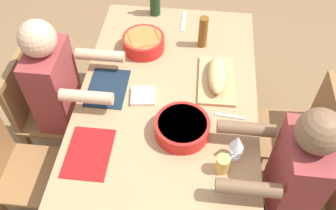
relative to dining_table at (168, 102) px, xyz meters
name	(u,v)px	position (x,y,z in m)	size (l,w,h in m)	color
ground_plane	(168,159)	(0.00, 0.00, -0.66)	(8.00, 8.00, 0.00)	brown
dining_table	(168,102)	(0.00, 0.00, 0.00)	(1.69, 1.05, 0.74)	#A87F56
chair_near_center	(42,109)	(0.00, -0.85, -0.18)	(0.40, 0.40, 0.85)	olive
diner_near_center	(61,89)	(0.00, -0.67, 0.04)	(0.41, 0.53, 1.20)	#2D2D38
chair_near_right	(16,169)	(0.47, -0.85, -0.18)	(0.40, 0.40, 0.85)	olive
chair_far_right	(311,198)	(0.47, 0.85, -0.18)	(0.40, 0.40, 0.85)	olive
diner_far_right	(287,176)	(0.47, 0.67, 0.04)	(0.41, 0.53, 1.20)	#2D2D38
chair_far_center	(301,131)	(0.00, 0.85, -0.18)	(0.40, 0.40, 0.85)	olive
serving_bowl_greens	(182,127)	(0.28, 0.11, 0.13)	(0.30, 0.30, 0.09)	red
serving_bowl_fruit	(144,42)	(-0.38, -0.20, 0.14)	(0.27, 0.27, 0.10)	red
cutting_board	(217,80)	(-0.13, 0.29, 0.09)	(0.40, 0.22, 0.02)	tan
bread_loaf	(218,74)	(-0.13, 0.29, 0.14)	(0.32, 0.11, 0.09)	tan
wine_bottle	(155,1)	(-0.77, -0.18, 0.19)	(0.08, 0.08, 0.29)	#193819
beer_bottle	(203,32)	(-0.46, 0.18, 0.19)	(0.06, 0.06, 0.22)	brown
wine_glass	(237,143)	(0.40, 0.39, 0.20)	(0.08, 0.08, 0.17)	silver
placemat_near_center	(108,88)	(0.00, -0.37, 0.08)	(0.32, 0.23, 0.01)	#142333
placemat_near_right	(89,153)	(0.47, -0.37, 0.08)	(0.32, 0.23, 0.01)	maroon
cup_far_right	(222,164)	(0.49, 0.32, 0.13)	(0.07, 0.07, 0.10)	gold
fork_far_right	(230,191)	(0.61, 0.37, 0.08)	(0.02, 0.17, 0.01)	silver
fork_far_center	(230,116)	(0.14, 0.37, 0.08)	(0.02, 0.17, 0.01)	silver
carving_knife	(183,21)	(-0.69, 0.04, 0.08)	(0.23, 0.02, 0.01)	silver
napkin_stack	(143,96)	(0.05, -0.14, 0.09)	(0.14, 0.14, 0.02)	white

